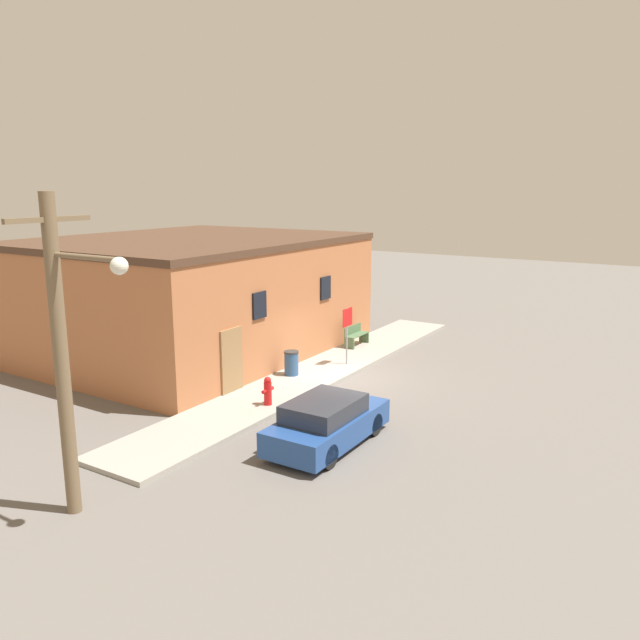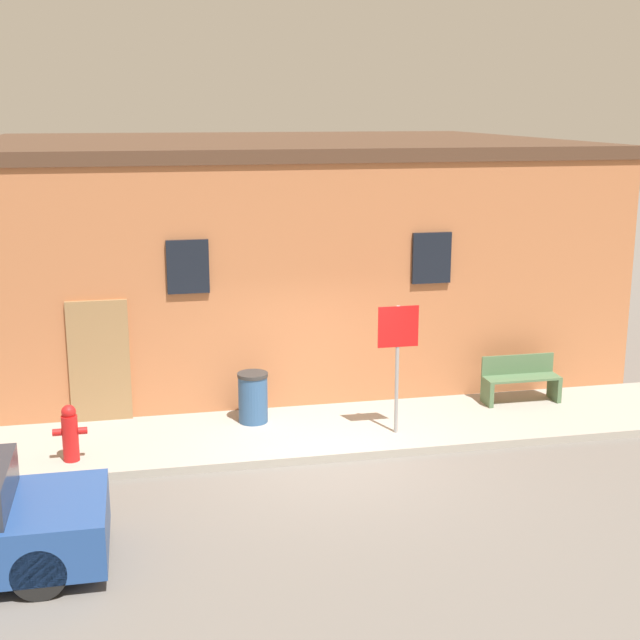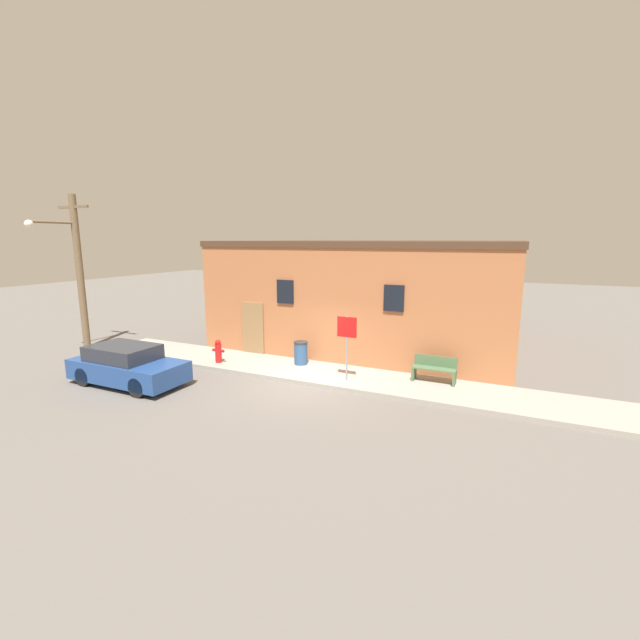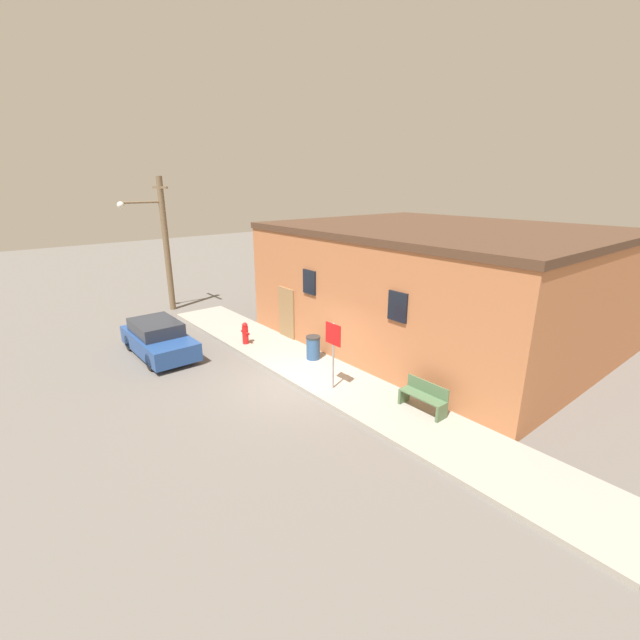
% 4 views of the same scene
% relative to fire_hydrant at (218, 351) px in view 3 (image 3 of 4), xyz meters
% --- Properties ---
extents(ground_plane, '(80.00, 80.00, 0.00)m').
position_rel_fire_hydrant_xyz_m(ground_plane, '(3.88, -0.59, -0.57)').
color(ground_plane, '#66605B').
extents(sidewalk, '(18.96, 2.35, 0.13)m').
position_rel_fire_hydrant_xyz_m(sidewalk, '(3.88, 0.58, -0.50)').
color(sidewalk, '#9E998E').
rests_on(sidewalk, ground).
extents(brick_building, '(12.23, 10.06, 4.61)m').
position_rel_fire_hydrant_xyz_m(brick_building, '(4.05, 6.72, 1.74)').
color(brick_building, '#B26B42').
rests_on(brick_building, ground).
extents(fire_hydrant, '(0.50, 0.24, 0.87)m').
position_rel_fire_hydrant_xyz_m(fire_hydrant, '(0.00, 0.00, 0.00)').
color(fire_hydrant, red).
rests_on(fire_hydrant, sidewalk).
extents(stop_sign, '(0.66, 0.06, 2.11)m').
position_rel_fire_hydrant_xyz_m(stop_sign, '(5.10, 0.13, 1.04)').
color(stop_sign, gray).
rests_on(stop_sign, sidewalk).
extents(bench, '(1.37, 0.44, 0.83)m').
position_rel_fire_hydrant_xyz_m(bench, '(7.73, 1.19, -0.03)').
color(bench, '#4C6B47').
rests_on(bench, sidewalk).
extents(trash_bin, '(0.51, 0.51, 0.85)m').
position_rel_fire_hydrant_xyz_m(trash_bin, '(2.89, 1.12, -0.01)').
color(trash_bin, '#2D517F').
rests_on(trash_bin, sidewalk).
extents(utility_pole, '(1.80, 2.17, 6.51)m').
position_rel_fire_hydrant_xyz_m(utility_pole, '(-7.02, -0.34, 2.94)').
color(utility_pole, brown).
rests_on(utility_pole, ground).
extents(parked_car, '(3.87, 1.68, 1.29)m').
position_rel_fire_hydrant_xyz_m(parked_car, '(-1.38, -2.92, 0.05)').
color(parked_car, black).
rests_on(parked_car, ground).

